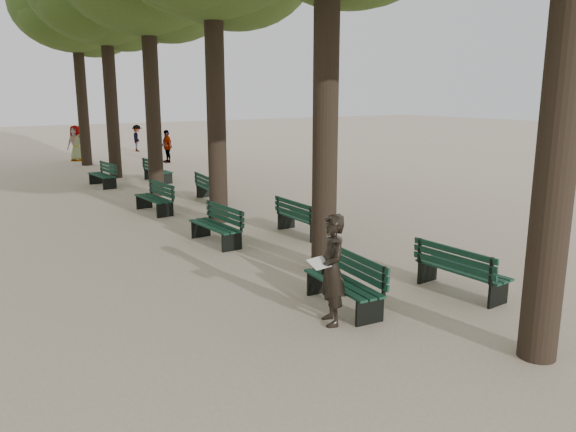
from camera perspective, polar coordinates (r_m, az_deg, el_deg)
ground at (r=8.96m, az=7.42°, el=-11.52°), size 120.00×120.00×0.00m
tree_central_5 at (r=30.24m, az=-20.86°, el=19.39°), size 6.00×6.00×9.95m
bench_left_0 at (r=9.72m, az=5.60°, el=-7.76°), size 0.74×1.85×0.92m
bench_left_1 at (r=13.77m, az=-7.38°, el=-1.70°), size 0.66×1.83×0.92m
bench_left_2 at (r=17.64m, az=-13.45°, el=1.20°), size 0.68×1.83×0.92m
bench_left_3 at (r=23.09m, az=-18.34°, el=3.53°), size 0.70×1.84×0.92m
bench_right_0 at (r=10.83m, az=17.17°, el=-6.13°), size 0.66×1.83×0.92m
bench_right_1 at (r=14.51m, az=1.45°, el=-0.86°), size 0.61×1.81×0.92m
bench_right_2 at (r=19.15m, az=-7.81°, el=2.31°), size 0.77×1.85×0.92m
bench_right_3 at (r=23.76m, az=-13.06°, el=4.08°), size 0.69×1.84×0.92m
man_with_map at (r=8.88m, az=4.48°, el=-5.48°), size 0.72×0.80×1.79m
pedestrian_b at (r=36.20m, az=-15.07°, el=7.65°), size 0.71×1.10×1.63m
pedestrian_d at (r=32.17m, az=-20.75°, el=6.93°), size 0.93×0.91×1.89m
pedestrian_c at (r=30.11m, az=-12.20°, el=6.94°), size 0.43×1.02×1.69m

